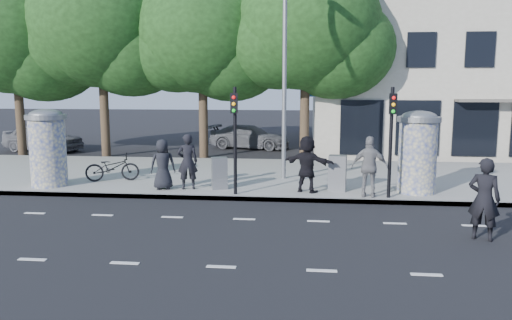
# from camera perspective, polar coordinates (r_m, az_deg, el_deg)

# --- Properties ---
(ground) EXTENTS (120.00, 120.00, 0.00)m
(ground) POSITION_cam_1_polar(r_m,az_deg,el_deg) (12.30, -2.20, -8.51)
(ground) COLOR black
(ground) RESTS_ON ground
(sidewalk) EXTENTS (40.00, 8.00, 0.15)m
(sidewalk) POSITION_cam_1_polar(r_m,az_deg,el_deg) (19.53, 0.94, -1.84)
(sidewalk) COLOR gray
(sidewalk) RESTS_ON ground
(curb) EXTENTS (40.00, 0.10, 0.16)m
(curb) POSITION_cam_1_polar(r_m,az_deg,el_deg) (15.68, -0.34, -4.45)
(curb) COLOR slate
(curb) RESTS_ON ground
(lane_dash_near) EXTENTS (32.00, 0.12, 0.01)m
(lane_dash_near) POSITION_cam_1_polar(r_m,az_deg,el_deg) (10.24, -4.00, -12.09)
(lane_dash_near) COLOR silver
(lane_dash_near) RESTS_ON ground
(lane_dash_far) EXTENTS (32.00, 0.12, 0.01)m
(lane_dash_far) POSITION_cam_1_polar(r_m,az_deg,el_deg) (13.63, -1.35, -6.77)
(lane_dash_far) COLOR silver
(lane_dash_far) RESTS_ON ground
(ad_column_left) EXTENTS (1.36, 1.36, 2.65)m
(ad_column_left) POSITION_cam_1_polar(r_m,az_deg,el_deg) (18.54, -22.71, 1.50)
(ad_column_left) COLOR beige
(ad_column_left) RESTS_ON sidewalk
(ad_column_right) EXTENTS (1.36, 1.36, 2.65)m
(ad_column_right) POSITION_cam_1_polar(r_m,az_deg,el_deg) (16.83, 18.00, 1.09)
(ad_column_right) COLOR beige
(ad_column_right) RESTS_ON sidewalk
(traffic_pole_near) EXTENTS (0.22, 0.31, 3.40)m
(traffic_pole_near) POSITION_cam_1_polar(r_m,az_deg,el_deg) (15.65, -2.44, 3.52)
(traffic_pole_near) COLOR black
(traffic_pole_near) RESTS_ON sidewalk
(traffic_pole_far) EXTENTS (0.22, 0.31, 3.40)m
(traffic_pole_far) POSITION_cam_1_polar(r_m,az_deg,el_deg) (15.68, 15.21, 3.24)
(traffic_pole_far) COLOR black
(traffic_pole_far) RESTS_ON sidewalk
(street_lamp) EXTENTS (0.25, 0.93, 8.00)m
(street_lamp) POSITION_cam_1_polar(r_m,az_deg,el_deg) (18.32, 3.29, 12.28)
(street_lamp) COLOR slate
(street_lamp) RESTS_ON sidewalk
(tree_far_left) EXTENTS (7.20, 7.20, 9.26)m
(tree_far_left) POSITION_cam_1_polar(r_m,az_deg,el_deg) (28.37, -25.91, 12.97)
(tree_far_left) COLOR #38281C
(tree_far_left) RESTS_ON ground
(tree_mid_left) EXTENTS (7.20, 7.20, 9.57)m
(tree_mid_left) POSITION_cam_1_polar(r_m,az_deg,el_deg) (26.35, -17.34, 14.51)
(tree_mid_left) COLOR #38281C
(tree_mid_left) RESTS_ON ground
(tree_near_left) EXTENTS (6.80, 6.80, 8.97)m
(tree_near_left) POSITION_cam_1_polar(r_m,az_deg,el_deg) (25.00, -6.19, 14.18)
(tree_near_left) COLOR #38281C
(tree_near_left) RESTS_ON ground
(tree_center) EXTENTS (7.00, 7.00, 9.30)m
(tree_center) POSITION_cam_1_polar(r_m,az_deg,el_deg) (24.08, 5.72, 15.00)
(tree_center) COLOR #38281C
(tree_center) RESTS_ON ground
(building) EXTENTS (20.30, 15.85, 12.00)m
(building) POSITION_cam_1_polar(r_m,az_deg,el_deg) (33.34, 24.58, 11.94)
(building) COLOR #ACA590
(building) RESTS_ON ground
(ped_a) EXTENTS (0.94, 0.75, 1.69)m
(ped_a) POSITION_cam_1_polar(r_m,az_deg,el_deg) (16.86, -10.61, -0.48)
(ped_a) COLOR black
(ped_a) RESTS_ON sidewalk
(ped_b) EXTENTS (0.77, 0.61, 1.87)m
(ped_b) POSITION_cam_1_polar(r_m,az_deg,el_deg) (16.75, -7.83, -0.17)
(ped_b) COLOR black
(ped_b) RESTS_ON sidewalk
(ped_e) EXTENTS (1.21, 0.81, 1.90)m
(ped_e) POSITION_cam_1_polar(r_m,az_deg,el_deg) (15.80, 12.87, -0.77)
(ped_e) COLOR gray
(ped_e) RESTS_ON sidewalk
(ped_f) EXTENTS (1.81, 1.23, 1.84)m
(ped_f) POSITION_cam_1_polar(r_m,az_deg,el_deg) (16.21, 5.86, -0.47)
(ped_f) COLOR black
(ped_f) RESTS_ON sidewalk
(man_road) EXTENTS (0.84, 0.72, 1.95)m
(man_road) POSITION_cam_1_polar(r_m,az_deg,el_deg) (12.82, 24.62, -4.07)
(man_road) COLOR black
(man_road) RESTS_ON ground
(bicycle) EXTENTS (1.21, 2.01, 1.00)m
(bicycle) POSITION_cam_1_polar(r_m,az_deg,el_deg) (18.80, -16.10, -0.82)
(bicycle) COLOR black
(bicycle) RESTS_ON sidewalk
(cabinet_left) EXTENTS (0.60, 0.51, 1.06)m
(cabinet_left) POSITION_cam_1_polar(r_m,az_deg,el_deg) (16.74, -4.20, -1.51)
(cabinet_left) COLOR slate
(cabinet_left) RESTS_ON sidewalk
(cabinet_right) EXTENTS (0.62, 0.49, 1.18)m
(cabinet_right) POSITION_cam_1_polar(r_m,az_deg,el_deg) (16.61, 9.29, -1.48)
(cabinet_right) COLOR slate
(cabinet_right) RESTS_ON sidewalk
(car_left) EXTENTS (2.80, 4.78, 1.53)m
(car_left) POSITION_cam_1_polar(r_m,az_deg,el_deg) (29.55, -23.18, 2.37)
(car_left) COLOR slate
(car_left) RESTS_ON ground
(car_right) EXTENTS (2.77, 4.87, 1.33)m
(car_right) POSITION_cam_1_polar(r_m,az_deg,el_deg) (28.49, -0.78, 2.67)
(car_right) COLOR #5C5D64
(car_right) RESTS_ON ground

